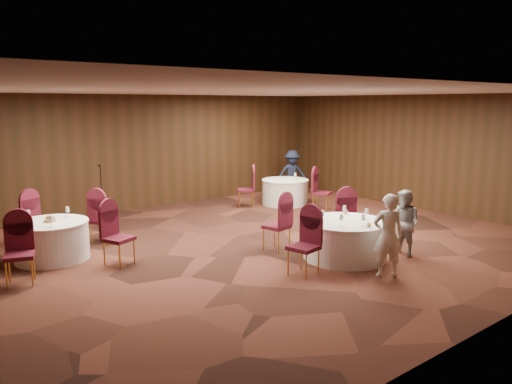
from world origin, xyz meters
TOP-DOWN VIEW (x-y plane):
  - ground at (0.00, 0.00)m, footprint 12.00×12.00m
  - room_shell at (0.00, 0.00)m, footprint 12.00×12.00m
  - table_main at (0.83, -1.76)m, footprint 1.62×1.62m
  - table_left at (-3.62, 1.69)m, footprint 1.40×1.40m
  - table_right at (3.43, 2.88)m, footprint 1.38×1.38m
  - chairs_main at (0.50, -1.10)m, footprint 2.84×2.05m
  - chairs_left at (-3.62, 1.69)m, footprint 3.10×3.16m
  - chairs_right at (2.99, 2.47)m, footprint 2.07×2.43m
  - tabletop_main at (0.97, -1.86)m, footprint 1.10×1.16m
  - tabletop_left at (-3.62, 1.69)m, footprint 0.76×0.83m
  - tabletop_right at (3.59, 2.63)m, footprint 0.08×0.08m
  - mic_stand at (-1.79, 3.79)m, footprint 0.24×0.24m
  - woman_a at (0.63, -2.90)m, footprint 0.64×0.58m
  - woman_b at (1.87, -2.37)m, footprint 0.58×0.70m
  - man_c at (4.45, 3.70)m, footprint 1.11×0.94m

SIDE VIEW (x-z plane):
  - ground at x=0.00m, z-range 0.00..0.00m
  - table_main at x=0.83m, z-range 0.01..0.75m
  - table_left at x=-3.62m, z-range 0.01..0.75m
  - table_right at x=3.43m, z-range 0.01..0.75m
  - mic_stand at x=-1.79m, z-range -0.32..1.17m
  - chairs_main at x=0.50m, z-range 0.00..1.00m
  - chairs_left at x=-3.62m, z-range 0.00..1.00m
  - chairs_right at x=2.99m, z-range 0.00..1.00m
  - woman_b at x=1.87m, z-range 0.00..1.31m
  - woman_a at x=0.63m, z-range 0.00..1.46m
  - man_c at x=4.45m, z-range 0.00..1.48m
  - tabletop_left at x=-3.62m, z-range 0.71..0.93m
  - tabletop_main at x=0.97m, z-range 0.74..0.95m
  - tabletop_right at x=3.59m, z-range 0.79..1.01m
  - room_shell at x=0.00m, z-range -4.04..7.96m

